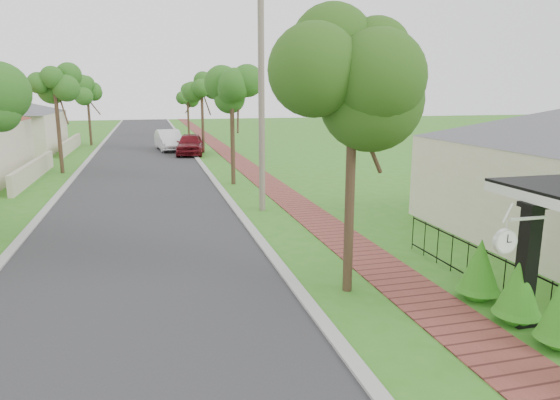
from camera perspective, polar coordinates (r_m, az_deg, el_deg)
name	(u,v)px	position (r m, az deg, el deg)	size (l,w,h in m)	color
ground	(292,327)	(10.26, 1.35, -14.34)	(160.00, 160.00, 0.00)	#32751B
road	(143,175)	(29.18, -15.41, 2.75)	(7.00, 120.00, 0.02)	#28282B
kerb_right	(208,173)	(29.35, -8.27, 3.11)	(0.30, 120.00, 0.10)	#9E9E99
kerb_left	(74,178)	(29.47, -22.52, 2.34)	(0.30, 120.00, 0.10)	#9E9E99
sidewalk	(251,171)	(29.75, -3.28, 3.34)	(1.50, 120.00, 0.03)	brown
porch_post	(526,271)	(11.12, 26.31, -7.27)	(0.48, 0.48, 2.52)	black
picket_fence	(504,279)	(12.24, 24.24, -8.26)	(0.03, 8.02, 1.00)	black
street_trees	(141,93)	(35.66, -15.55, 11.71)	(10.70, 37.65, 5.89)	#382619
hedge_row	(551,301)	(10.61, 28.56, -10.08)	(0.90, 4.70, 2.23)	#1F6C15
parked_car_red	(190,144)	(37.92, -10.22, 6.30)	(1.87, 4.66, 1.59)	#5E0E15
parked_car_white	(169,140)	(41.16, -12.56, 6.67)	(1.71, 4.89, 1.61)	white
near_tree	(353,81)	(11.20, 8.38, 13.26)	(2.35, 2.35, 6.03)	#382619
utility_pole	(261,98)	(19.28, -2.14, 11.56)	(1.20, 0.24, 8.61)	slate
station_clock	(507,240)	(10.04, 24.48, -4.14)	(1.08, 0.13, 0.66)	silver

